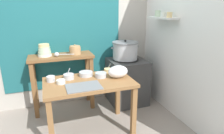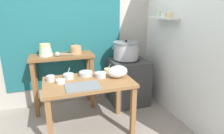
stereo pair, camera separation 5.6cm
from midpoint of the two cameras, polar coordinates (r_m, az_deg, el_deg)
name	(u,v)px [view 2 (the right image)]	position (r m, az deg, el deg)	size (l,w,h in m)	color
ground_plane	(89,134)	(2.68, -6.31, -19.37)	(9.00, 9.00, 0.00)	gray
wall_back	(77,26)	(3.26, -9.77, 11.93)	(4.40, 0.12, 2.60)	#B2ADA3
wall_right	(179,29)	(2.95, 19.93, 10.55)	(0.30, 3.20, 2.60)	white
prep_table	(89,89)	(2.46, -6.32, -6.49)	(1.10, 0.66, 0.72)	olive
back_shelf_table	(63,69)	(3.09, -13.94, -0.48)	(0.96, 0.40, 0.90)	brown
stove_block	(128,81)	(3.31, 5.23, -4.25)	(0.60, 0.61, 0.78)	#383838
steamer_pot	(126,50)	(3.15, 4.69, 4.95)	(0.47, 0.43, 0.32)	#B7BABF
clay_pot	(76,50)	(3.04, -10.20, 5.04)	(0.18, 0.18, 0.15)	tan
bowl_stack_enamel	(45,50)	(3.03, -18.75, 4.69)	(0.20, 0.20, 0.18)	silver
ladle	(58,54)	(2.95, -15.22, 3.73)	(0.28, 0.11, 0.07)	#B7BABF
serving_tray	(83,86)	(2.24, -8.00, -5.76)	(0.40, 0.28, 0.01)	slate
plastic_bag	(118,72)	(2.48, 2.36, -1.40)	(0.26, 0.18, 0.16)	white
prep_bowl_0	(101,75)	(2.51, -2.78, -2.31)	(0.15, 0.15, 0.06)	#B7BABF
prep_bowl_1	(86,73)	(2.58, -7.20, -1.94)	(0.18, 0.18, 0.06)	#B7BABF
prep_bowl_2	(69,76)	(2.52, -12.21, -2.64)	(0.13, 0.13, 0.14)	#B7BABF
prep_bowl_3	(108,70)	(2.71, -0.61, -0.90)	(0.11, 0.11, 0.13)	#E5C684
prep_bowl_4	(61,81)	(2.39, -14.45, -4.10)	(0.10, 0.10, 0.05)	silver
prep_bowl_5	(51,78)	(2.49, -17.22, -3.21)	(0.10, 0.10, 0.07)	#B7BABF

